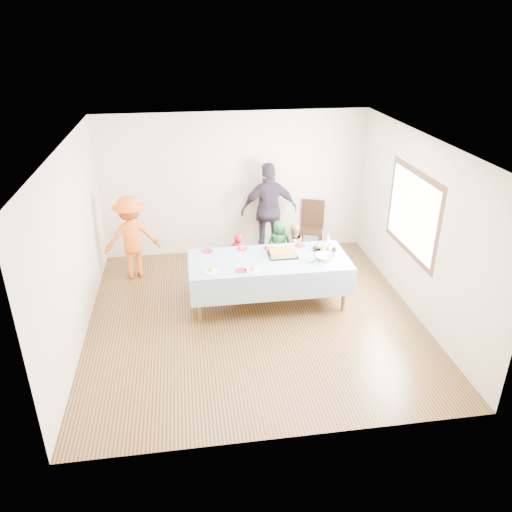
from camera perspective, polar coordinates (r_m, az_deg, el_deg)
The scene contains 22 objects.
ground at distance 7.79m, azimuth -0.26°, elevation -6.93°, with size 5.00×5.00×0.00m, color #412212.
room_walls at distance 7.01m, azimuth 0.15°, elevation 5.44°, with size 5.04×5.04×2.72m.
party_table at distance 7.82m, azimuth 1.48°, elevation -0.69°, with size 2.50×1.10×0.78m.
birthday_cake at distance 7.90m, azimuth 3.07°, elevation 0.32°, with size 0.46×0.35×0.08m.
rolls_tray at distance 8.15m, azimuth 7.84°, elevation 1.01°, with size 0.38×0.38×0.11m.
punch_bowl at distance 7.84m, azimuth 7.93°, elevation -0.11°, with size 0.31×0.31×0.08m, color silver.
party_hat at distance 8.40m, azimuth 8.23°, elevation 2.04°, with size 0.10×0.10×0.18m, color white.
fork_pile at distance 7.75m, azimuth 6.03°, elevation -0.38°, with size 0.24×0.18×0.07m, color white, non-canonical shape.
plate_red_far_a at distance 8.08m, azimuth -5.60°, elevation 0.56°, with size 0.19×0.19×0.01m, color #B70D26.
plate_red_far_b at distance 8.12m, azimuth -1.58°, elevation 0.83°, with size 0.17×0.17×0.01m, color #B70D26.
plate_red_far_c at distance 8.14m, azimuth 1.47°, elevation 0.89°, with size 0.18×0.18×0.01m, color #B70D26.
plate_red_far_d at distance 8.27m, azimuth 5.05°, elevation 1.22°, with size 0.18×0.18×0.01m, color #B70D26.
plate_red_near at distance 7.43m, azimuth -1.73°, elevation -1.66°, with size 0.18×0.18×0.01m, color #B70D26.
plate_white_left at distance 7.43m, azimuth -5.28°, elevation -1.76°, with size 0.23×0.23×0.01m, color white.
plate_white_mid at distance 7.43m, azimuth -0.46°, elevation -1.64°, with size 0.21×0.21×0.01m, color white.
plate_white_right at distance 7.70m, azimuth 7.93°, elevation -0.88°, with size 0.20×0.20×0.01m, color white.
dining_chair at distance 9.79m, azimuth 6.38°, elevation 3.71°, with size 0.58×0.58×1.01m.
toddler_left at distance 8.64m, azimuth -2.02°, elevation -0.10°, with size 0.32×0.21×0.89m, color red.
toddler_mid at distance 9.08m, azimuth 2.67°, elevation 1.34°, with size 0.45×0.29×0.92m, color #21652F.
toddler_right at distance 8.99m, azimuth 4.28°, elevation 0.98°, with size 0.44×0.34×0.91m, color tan.
adult_left at distance 8.91m, azimuth -14.03°, elevation 2.08°, with size 0.96×0.55×1.49m, color #DD5D1B.
adult_right at distance 9.42m, azimuth 1.51°, elevation 5.24°, with size 1.07×0.44×1.82m, color #302735.
Camera 1 is at (-0.93, -6.50, 4.18)m, focal length 35.00 mm.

